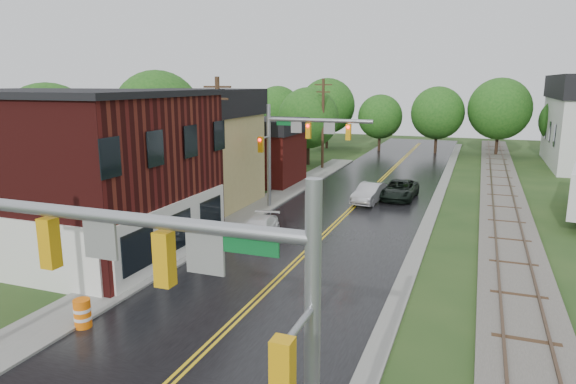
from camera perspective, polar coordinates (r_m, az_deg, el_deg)
The scene contains 19 objects.
main_road at distance 37.55m, azimuth 7.60°, elevation -1.34°, with size 10.00×90.00×0.02m, color black.
curb_right at distance 41.64m, azimuth 16.43°, elevation -0.40°, with size 0.80×70.00×0.12m, color gray.
sidewalk_left at distance 34.87m, azimuth -4.27°, elevation -2.32°, with size 2.40×50.00×0.12m, color gray.
brick_building at distance 29.44m, azimuth -24.03°, elevation 2.21°, with size 14.30×10.30×8.30m.
yellow_house at distance 37.32m, azimuth -10.42°, elevation 3.49°, with size 8.00×7.00×6.40m, color tan.
darkred_building at distance 44.92m, azimuth -3.39°, elevation 3.82°, with size 7.00×6.00×4.40m, color #3F0F0C.
railroad at distance 41.58m, azimuth 22.76°, elevation -0.73°, with size 3.20×80.00×0.30m.
traffic_signal_near at distance 9.64m, azimuth -9.62°, elevation -10.84°, with size 7.34×0.30×7.20m.
traffic_signal_far at distance 34.79m, azimuth 1.10°, elevation 6.01°, with size 7.34×0.43×7.20m.
utility_pole_b at distance 31.61m, azimuth -7.67°, elevation 4.82°, with size 1.80×0.28×9.00m.
utility_pole_c at distance 51.95m, azimuth 3.89°, elevation 7.74°, with size 1.80×0.28×9.00m.
tree_left_a at distance 39.33m, azimuth -24.88°, elevation 5.81°, with size 6.80×6.80×8.67m.
tree_left_b at distance 45.68m, azimuth -14.19°, elevation 8.05°, with size 7.60×7.60×9.69m.
tree_left_c at distance 50.68m, azimuth -5.18°, elevation 7.38°, with size 6.00×6.00×7.65m.
tree_left_e at distance 54.36m, azimuth 2.39°, elevation 8.06°, with size 6.40×6.40×8.16m.
suv_dark at distance 39.60m, azimuth 12.25°, elevation 0.24°, with size 2.35×5.09×1.41m, color black.
sedan_silver at distance 37.92m, azimuth 9.06°, elevation -0.15°, with size 1.51×4.33×1.43m, color #A3A3A8.
pickup_white at distance 28.77m, azimuth -3.34°, elevation -4.18°, with size 1.73×4.24×1.23m, color silver.
construction_barrel at distance 20.35m, azimuth -21.87°, elevation -12.42°, with size 0.60×0.60×1.08m, color orange.
Camera 1 is at (8.01, -5.63, 8.71)m, focal length 32.00 mm.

